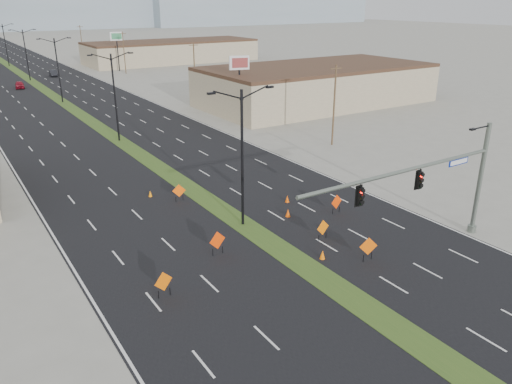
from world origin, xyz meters
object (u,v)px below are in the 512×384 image
signal_mast (438,181)px  pole_sign_east_near (239,68)px  car_left (20,85)px  streetlight_1 (115,95)px  construction_sign_1 (217,241)px  construction_sign_3 (323,228)px  streetlight_3 (26,53)px  streetlight_4 (5,44)px  cone_2 (288,213)px  pole_sign_east_far (117,39)px  construction_sign_0 (164,282)px  cone_3 (150,194)px  construction_sign_5 (337,203)px  car_mid (53,73)px  construction_sign_2 (179,191)px  construction_sign_4 (368,247)px  streetlight_0 (242,155)px  streetlight_2 (58,68)px  cone_0 (322,255)px  cone_1 (287,199)px

signal_mast → pole_sign_east_near: bearing=76.5°
car_left → streetlight_1: bearing=-78.7°
construction_sign_1 → construction_sign_3: bearing=-24.7°
streetlight_3 → pole_sign_east_near: (18.27, -53.39, 1.48)m
streetlight_4 → car_left: streetlight_4 is taller
construction_sign_1 → cone_2: 7.89m
streetlight_1 → pole_sign_east_far: (20.18, 59.92, 1.65)m
construction_sign_0 → cone_3: bearing=57.3°
streetlight_1 → construction_sign_5: streetlight_1 is taller
signal_mast → cone_3: (-12.23, 19.03, -4.52)m
car_mid → construction_sign_3: construction_sign_3 is taller
streetlight_3 → construction_sign_5: 86.60m
construction_sign_0 → construction_sign_2: 14.35m
streetlight_1 → construction_sign_0: bearing=-104.5°
construction_sign_0 → construction_sign_4: (12.61, -3.16, 0.02)m
streetlight_0 → streetlight_2: (0.00, 56.00, 0.00)m
streetlight_2 → cone_0: bearing=-88.6°
car_mid → construction_sign_1: 90.97m
streetlight_0 → car_left: 74.68m
construction_sign_4 → cone_3: size_ratio=3.03×
construction_sign_2 → cone_3: construction_sign_2 is taller
cone_1 → construction_sign_4: bearing=-97.9°
streetlight_3 → construction_sign_0: 90.38m
car_mid → streetlight_2: bearing=-94.9°
construction_sign_2 → cone_2: (5.65, -7.49, -0.54)m
construction_sign_2 → pole_sign_east_far: (22.18, 81.11, 6.21)m
construction_sign_5 → streetlight_0: bearing=154.1°
construction_sign_3 → pole_sign_east_far: (16.84, 93.07, 6.20)m
streetlight_1 → construction_sign_3: 33.62m
signal_mast → construction_sign_5: (-1.34, 7.82, -3.89)m
construction_sign_0 → construction_sign_1: (4.93, 2.75, 0.05)m
car_left → car_mid: size_ratio=0.97×
cone_2 → construction_sign_3: bearing=-93.9°
car_mid → cone_1: bearing=-85.3°
construction_sign_3 → construction_sign_5: bearing=31.4°
construction_sign_0 → construction_sign_3: size_ratio=1.07×
construction_sign_0 → pole_sign_east_near: bearing=39.6°
signal_mast → pole_sign_east_near: pole_sign_east_near is taller
car_left → cone_2: 75.46m
construction_sign_0 → construction_sign_4: bearing=-27.9°
car_left → cone_1: car_left is taller
signal_mast → pole_sign_east_far: 98.64m
construction_sign_4 → cone_3: (-7.53, 18.02, -0.69)m
pole_sign_east_far → construction_sign_4: bearing=-92.3°
construction_sign_5 → pole_sign_east_far: bearing=72.7°
streetlight_1 → streetlight_0: bearing=-90.0°
construction_sign_1 → cone_3: 12.14m
streetlight_2 → construction_sign_3: 61.41m
streetlight_0 → construction_sign_5: (7.21, -2.18, -4.51)m
signal_mast → construction_sign_0: (-17.32, 4.16, -3.86)m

